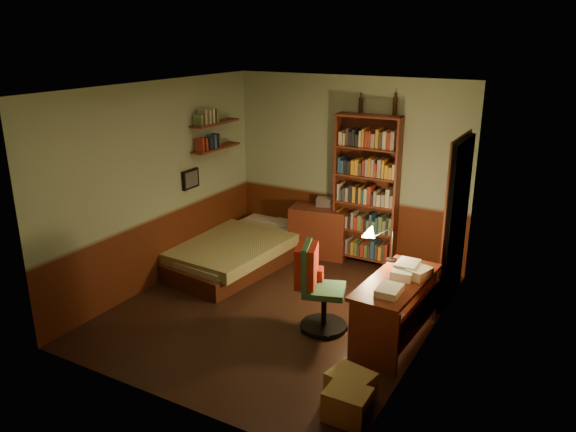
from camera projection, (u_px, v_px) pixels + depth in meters
The scene contains 24 objects.
floor at pixel (278, 309), 6.73m from camera, with size 3.50×4.00×0.02m, color black.
ceiling at pixel (276, 87), 5.90m from camera, with size 3.50×4.00×0.02m, color silver.
wall_back at pixel (348, 169), 7.98m from camera, with size 3.50×0.02×2.60m, color gray.
wall_left at pixel (158, 185), 7.14m from camera, with size 0.02×4.00×2.60m, color gray.
wall_right at pixel (432, 231), 5.50m from camera, with size 0.02×4.00×2.60m, color gray.
wall_front at pixel (155, 268), 4.65m from camera, with size 3.50×0.02×2.60m, color gray.
doorway at pixel (457, 222), 6.69m from camera, with size 0.06×0.90×2.00m, color black.
door_trim at pixel (454, 222), 6.70m from camera, with size 0.02×0.98×2.08m, color #3F1C0F.
bed at pixel (238, 241), 7.95m from camera, with size 1.18×2.21×0.66m, color olive.
dresser at pixel (319, 232), 8.22m from camera, with size 0.82×0.41×0.73m, color #5B2315.
mini_stereo at pixel (325, 202), 8.18m from camera, with size 0.23×0.18×0.13m, color #B2B2B7.
bookshelf at pixel (366, 191), 7.77m from camera, with size 0.90×0.28×2.11m, color #5B2315.
bottle_left at pixel (361, 105), 7.57m from camera, with size 0.06×0.06×0.21m, color black.
bottle_right at pixel (395, 106), 7.34m from camera, with size 0.06×0.06×0.24m, color black.
desk at pixel (395, 310), 5.95m from camera, with size 0.54×1.31×0.70m, color #5B2315.
paper_stack at pixel (419, 273), 5.88m from camera, with size 0.19×0.26×0.10m, color silver.
desk_lamp at pixel (393, 232), 6.22m from camera, with size 0.21×0.21×0.69m, color black.
office_chair at pixel (324, 285), 6.12m from camera, with size 0.53×0.47×1.06m, color #2F5E3C.
red_jacket at pixel (335, 216), 5.99m from camera, with size 0.21×0.38×0.45m, color #AB2616.
wall_shelf_lower at pixel (216, 148), 7.90m from camera, with size 0.20×0.90×0.03m, color #5B2315.
wall_shelf_upper at pixel (215, 123), 7.79m from camera, with size 0.20×0.90×0.03m, color #5B2315.
framed_picture at pixel (190, 179), 7.63m from camera, with size 0.04×0.32×0.26m, color black.
cardboard_box_a at pixel (347, 405), 4.78m from camera, with size 0.37×0.30×0.28m, color olive.
cardboard_box_b at pixel (351, 386), 5.03m from camera, with size 0.38×0.32×0.27m, color olive.
Camera 1 is at (3.06, -5.20, 3.17)m, focal length 35.00 mm.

